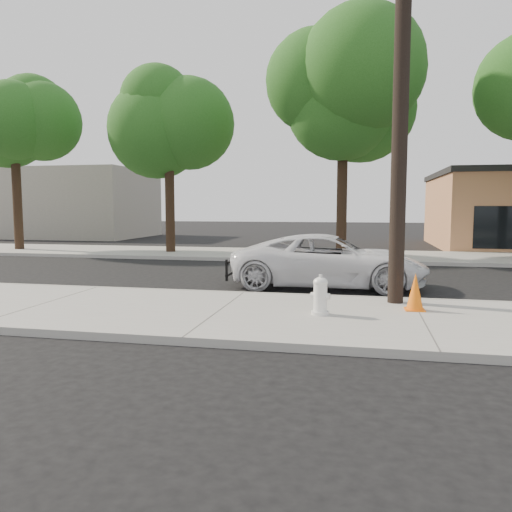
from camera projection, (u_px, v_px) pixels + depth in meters
name	position (u px, v px, depth m)	size (l,w,h in m)	color
ground	(261.00, 285.00, 14.48)	(120.00, 120.00, 0.00)	black
near_sidewalk	(220.00, 314.00, 10.28)	(90.00, 4.40, 0.15)	gray
far_sidewalk	(297.00, 255.00, 22.75)	(90.00, 5.00, 0.15)	gray
curb_near	(244.00, 295.00, 12.42)	(90.00, 0.12, 0.16)	#9E9B93
building_far	(54.00, 204.00, 37.79)	(14.00, 8.00, 5.00)	gray
utility_pole	(401.00, 93.00, 10.65)	(1.40, 0.34, 9.00)	black
tree_a	(15.00, 119.00, 24.29)	(4.65, 4.50, 9.00)	black
tree_b	(171.00, 122.00, 22.90)	(4.34, 4.20, 8.45)	black
tree_c	(349.00, 95.00, 20.78)	(4.96, 4.80, 9.55)	black
police_cruiser	(329.00, 261.00, 14.03)	(2.49, 5.40, 1.50)	white
fire_hydrant	(320.00, 296.00, 9.82)	(0.40, 0.36, 0.74)	white
traffic_cone	(415.00, 292.00, 10.23)	(0.41, 0.41, 0.77)	orange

